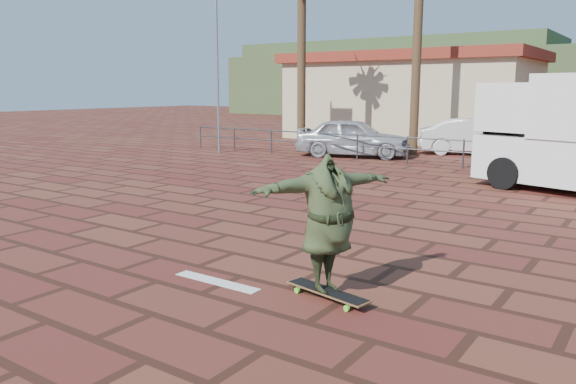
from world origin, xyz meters
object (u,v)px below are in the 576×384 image
object	(u,v)px
car_silver	(353,137)
car_white	(474,137)
skateboarder	(328,224)
longboard	(327,292)

from	to	relation	value
car_silver	car_white	xyz separation A→B (m)	(3.71, 3.50, -0.04)
car_silver	car_white	world-z (taller)	car_silver
skateboarder	car_silver	xyz separation A→B (m)	(-7.02, 13.90, -0.24)
longboard	car_white	size ratio (longest dim) A/B	0.29
longboard	car_silver	world-z (taller)	car_silver
longboard	skateboarder	xyz separation A→B (m)	(0.00, 0.00, 0.90)
skateboarder	car_silver	bearing A→B (deg)	47.91
skateboarder	car_white	xyz separation A→B (m)	(-3.32, 17.40, -0.28)
car_silver	longboard	bearing A→B (deg)	-169.91
skateboarder	car_white	bearing A→B (deg)	31.88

